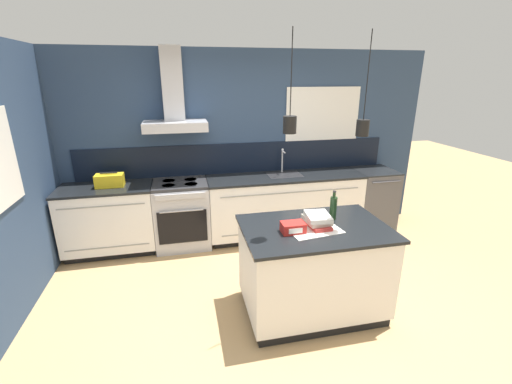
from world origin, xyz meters
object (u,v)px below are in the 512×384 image
book_stack (317,220)px  dishwasher (372,198)px  oven_range (182,214)px  bottle_on_island (333,208)px  yellow_toolbox (110,180)px  red_supply_box (293,227)px

book_stack → dishwasher: bearing=46.6°
oven_range → bottle_on_island: 2.23m
yellow_toolbox → book_stack: bearing=-39.0°
oven_range → red_supply_box: (0.98, -1.78, 0.50)m
book_stack → yellow_toolbox: (-2.11, 1.71, 0.02)m
bottle_on_island → red_supply_box: size_ratio=1.40×
oven_range → yellow_toolbox: yellow_toolbox is taller
red_supply_box → yellow_toolbox: yellow_toolbox is taller
book_stack → yellow_toolbox: size_ratio=0.94×
red_supply_box → yellow_toolbox: 2.57m
bottle_on_island → yellow_toolbox: size_ratio=0.86×
yellow_toolbox → bottle_on_island: bearing=-34.3°
dishwasher → yellow_toolbox: yellow_toolbox is taller
oven_range → book_stack: (1.25, -1.70, 0.52)m
dishwasher → yellow_toolbox: size_ratio=2.68×
bottle_on_island → red_supply_box: bottle_on_island is taller
bottle_on_island → book_stack: bearing=-149.6°
bottle_on_island → book_stack: size_ratio=0.92×
book_stack → yellow_toolbox: 2.72m
dishwasher → oven_range: bearing=-179.9°
bottle_on_island → book_stack: 0.25m
book_stack → yellow_toolbox: bearing=141.0°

